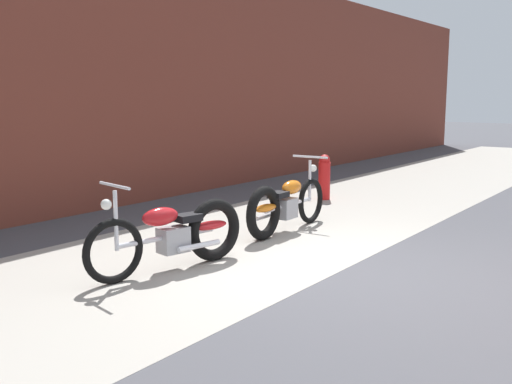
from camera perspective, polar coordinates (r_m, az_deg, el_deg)
ground_plane at (r=6.61m, az=8.17°, el=-7.55°), size 80.00×80.00×0.00m
sidewalk_slab at (r=7.56m, az=-3.67°, el=-5.34°), size 36.00×3.50×0.01m
brick_building_wall at (r=9.90m, az=-19.64°, el=10.72°), size 36.00×0.50×4.51m
motorcycle_red at (r=6.61m, az=-7.40°, el=-3.98°), size 1.98×0.71×1.03m
motorcycle_orange at (r=8.27m, az=2.60°, el=-1.26°), size 2.01×0.58×1.03m
fire_hydrant at (r=11.07m, az=6.59°, el=1.47°), size 0.22×0.22×0.84m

